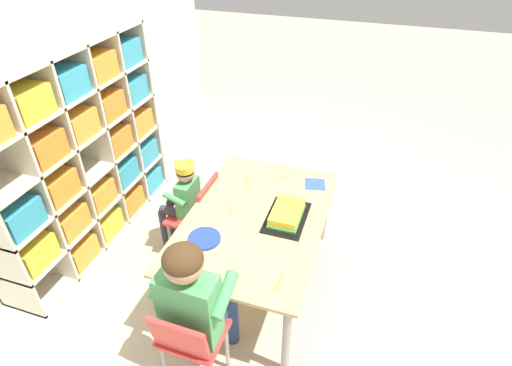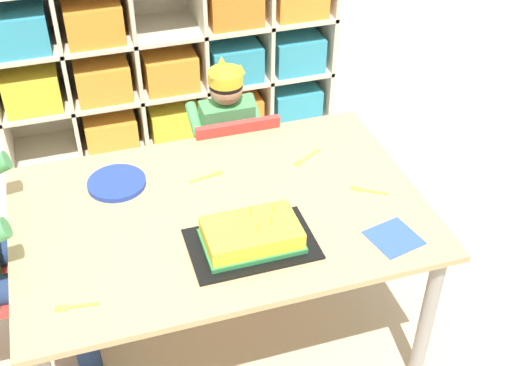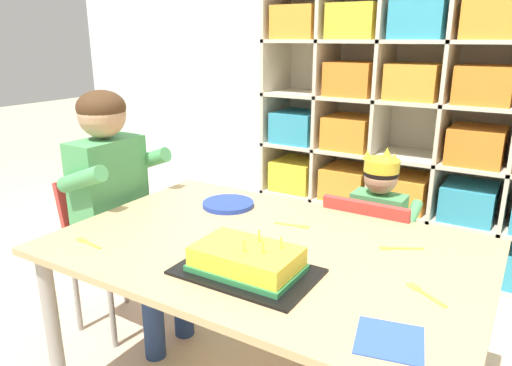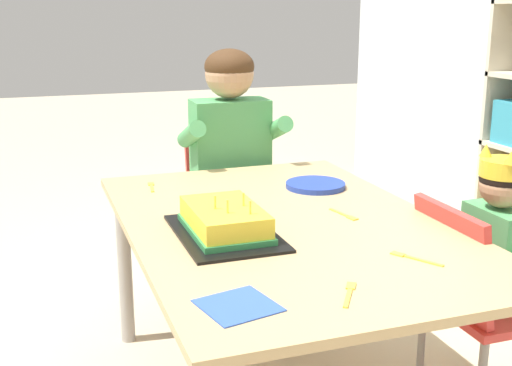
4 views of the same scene
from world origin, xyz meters
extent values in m
plane|color=beige|center=(0.00, 0.00, 0.00)|extent=(16.00, 16.00, 0.00)
cube|color=beige|center=(-0.41, 1.42, 0.77)|extent=(0.02, 0.37, 1.54)
cube|color=beige|center=(-0.07, 1.42, 0.77)|extent=(0.02, 0.37, 1.54)
cube|color=beige|center=(0.09, 1.42, 0.01)|extent=(1.71, 0.37, 0.02)
cube|color=beige|center=(0.09, 1.42, 0.31)|extent=(1.71, 0.37, 0.02)
cube|color=beige|center=(0.09, 1.42, 0.62)|extent=(1.71, 0.37, 0.02)
cube|color=orange|center=(-0.24, 1.41, 0.11)|extent=(0.26, 0.30, 0.18)
cube|color=yellow|center=(0.09, 1.41, 0.11)|extent=(0.26, 0.30, 0.18)
cube|color=orange|center=(0.43, 1.41, 0.11)|extent=(0.26, 0.30, 0.18)
cube|color=teal|center=(0.77, 1.41, 0.11)|extent=(0.26, 0.30, 0.18)
cube|color=yellow|center=(-0.58, 1.41, 0.42)|extent=(0.26, 0.30, 0.18)
cube|color=orange|center=(-0.24, 1.41, 0.42)|extent=(0.26, 0.30, 0.18)
cube|color=orange|center=(0.09, 1.41, 0.42)|extent=(0.26, 0.30, 0.18)
cube|color=teal|center=(0.43, 1.41, 0.42)|extent=(0.26, 0.30, 0.18)
cube|color=teal|center=(0.77, 1.41, 0.42)|extent=(0.26, 0.30, 0.18)
cube|color=teal|center=(-0.58, 1.41, 0.72)|extent=(0.26, 0.30, 0.18)
cube|color=orange|center=(-0.24, 1.41, 0.72)|extent=(0.26, 0.30, 0.18)
cube|color=orange|center=(0.43, 1.41, 0.72)|extent=(0.26, 0.30, 0.18)
cube|color=tan|center=(0.00, 0.00, 0.60)|extent=(1.34, 0.88, 0.02)
cylinder|color=#9E9993|center=(0.61, -0.38, 0.30)|extent=(0.05, 0.05, 0.59)
cylinder|color=#9E9993|center=(-0.61, 0.38, 0.30)|extent=(0.05, 0.05, 0.59)
cylinder|color=#9E9993|center=(0.61, 0.38, 0.30)|extent=(0.05, 0.05, 0.59)
cube|color=red|center=(0.19, 0.58, 0.35)|extent=(0.36, 0.31, 0.03)
cube|color=red|center=(0.18, 0.44, 0.51)|extent=(0.33, 0.07, 0.31)
cylinder|color=gray|center=(0.34, 0.70, 0.17)|extent=(0.02, 0.02, 0.33)
cylinder|color=gray|center=(0.04, 0.70, 0.17)|extent=(0.02, 0.02, 0.33)
cylinder|color=gray|center=(0.33, 0.46, 0.17)|extent=(0.02, 0.02, 0.33)
cylinder|color=gray|center=(0.03, 0.46, 0.17)|extent=(0.02, 0.02, 0.33)
cube|color=#4C9E5B|center=(0.19, 0.59, 0.50)|extent=(0.21, 0.11, 0.29)
sphere|color=tan|center=(0.19, 0.59, 0.72)|extent=(0.13, 0.13, 0.13)
ellipsoid|color=black|center=(0.19, 0.59, 0.74)|extent=(0.14, 0.14, 0.10)
cylinder|color=yellow|center=(0.19, 0.59, 0.77)|extent=(0.14, 0.14, 0.05)
cone|color=yellow|center=(0.19, 0.65, 0.81)|extent=(0.04, 0.04, 0.04)
cone|color=yellow|center=(0.24, 0.56, 0.81)|extent=(0.04, 0.04, 0.04)
cone|color=yellow|center=(0.13, 0.56, 0.81)|extent=(0.04, 0.04, 0.04)
cylinder|color=#33333D|center=(0.25, 0.70, 0.38)|extent=(0.07, 0.21, 0.07)
cylinder|color=#33333D|center=(0.12, 0.70, 0.38)|extent=(0.07, 0.21, 0.07)
cylinder|color=#33333D|center=(0.25, 0.80, 0.18)|extent=(0.06, 0.06, 0.35)
cylinder|color=#33333D|center=(0.12, 0.80, 0.18)|extent=(0.06, 0.06, 0.35)
cylinder|color=#4C9E5B|center=(0.31, 0.63, 0.56)|extent=(0.05, 0.17, 0.10)
cylinder|color=#4C9E5B|center=(0.06, 0.63, 0.56)|extent=(0.05, 0.17, 0.10)
cylinder|color=gray|center=(-0.70, -0.05, 0.21)|extent=(0.02, 0.02, 0.41)
cylinder|color=gray|center=(-0.69, 0.22, 0.21)|extent=(0.02, 0.02, 0.41)
cylinder|color=navy|center=(-0.66, -0.01, 0.46)|extent=(0.30, 0.11, 0.10)
cylinder|color=navy|center=(-0.66, 0.17, 0.46)|extent=(0.30, 0.11, 0.10)
cylinder|color=navy|center=(-0.51, -0.01, 0.22)|extent=(0.08, 0.08, 0.43)
cylinder|color=navy|center=(-0.51, 0.17, 0.22)|extent=(0.08, 0.08, 0.43)
cube|color=black|center=(0.05, -0.19, 0.62)|extent=(0.39, 0.25, 0.01)
cube|color=yellow|center=(0.05, -0.19, 0.66)|extent=(0.29, 0.18, 0.07)
cube|color=#338E4C|center=(0.05, -0.19, 0.63)|extent=(0.30, 0.19, 0.02)
cylinder|color=#EFCC4C|center=(0.11, -0.20, 0.71)|extent=(0.01, 0.01, 0.04)
cylinder|color=#EFCC4C|center=(0.14, -0.15, 0.71)|extent=(0.01, 0.01, 0.04)
cylinder|color=#EFCC4C|center=(0.06, -0.14, 0.71)|extent=(0.01, 0.01, 0.04)
cylinder|color=#EFCC4C|center=(0.06, -0.22, 0.71)|extent=(0.01, 0.01, 0.04)
cylinder|color=#233DA3|center=(-0.31, 0.23, 0.62)|extent=(0.20, 0.20, 0.02)
cube|color=#3356B7|center=(0.48, -0.30, 0.62)|extent=(0.17, 0.17, 0.00)
cube|color=yellow|center=(0.40, 0.20, 0.62)|extent=(0.09, 0.06, 0.00)
cube|color=yellow|center=(0.34, 0.17, 0.62)|extent=(0.04, 0.03, 0.00)
cube|color=yellow|center=(-0.47, -0.29, 0.62)|extent=(0.09, 0.02, 0.00)
cube|color=yellow|center=(-0.53, -0.29, 0.62)|extent=(0.04, 0.02, 0.00)
cube|color=yellow|center=(-0.02, 0.18, 0.62)|extent=(0.09, 0.03, 0.00)
cube|color=yellow|center=(0.04, 0.19, 0.62)|extent=(0.04, 0.03, 0.00)
cube|color=yellow|center=(0.53, -0.07, 0.62)|extent=(0.08, 0.06, 0.00)
cube|color=yellow|center=(0.47, -0.03, 0.62)|extent=(0.04, 0.04, 0.00)
camera|label=1|loc=(-1.95, -0.64, 2.33)|focal=28.52mm
camera|label=2|loc=(-0.39, -1.65, 2.03)|focal=47.09mm
camera|label=3|loc=(0.69, -1.21, 1.25)|focal=33.23mm
camera|label=4|loc=(1.67, -0.67, 1.21)|focal=46.63mm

